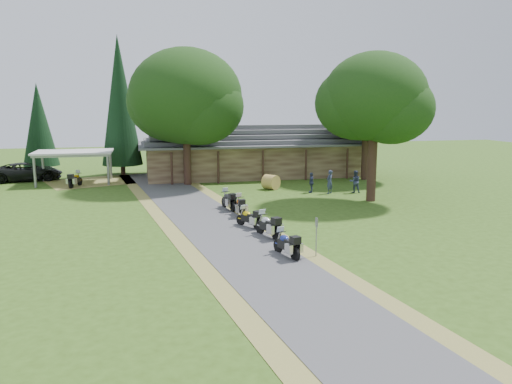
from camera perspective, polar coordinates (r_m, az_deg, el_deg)
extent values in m
plane|color=#324D15|center=(24.54, -1.95, -6.23)|extent=(120.00, 120.00, 0.00)
plane|color=#3F3F41|center=(28.26, -4.51, -4.05)|extent=(51.95, 51.95, 0.00)
imported|color=black|center=(49.31, -24.73, 2.60)|extent=(3.88, 6.82, 2.46)
imported|color=#32395B|center=(38.86, 8.41, 1.38)|extent=(0.75, 0.71, 2.14)
imported|color=#32395B|center=(39.60, 11.26, 1.39)|extent=(0.67, 0.56, 2.05)
imported|color=#32395B|center=(39.09, 6.35, 1.28)|extent=(0.56, 0.64, 1.87)
cylinder|color=#A4883C|center=(40.43, 1.72, 1.14)|extent=(1.59, 1.57, 1.18)
cone|color=black|center=(49.89, -15.27, 9.47)|extent=(3.83, 3.83, 13.27)
cone|color=black|center=(52.92, -23.53, 6.61)|extent=(3.36, 3.36, 8.83)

